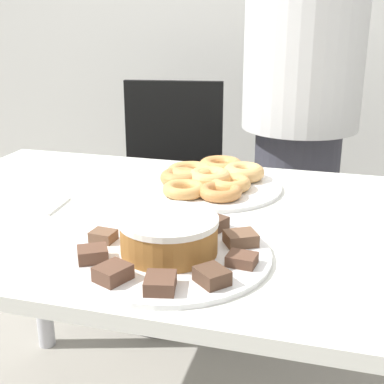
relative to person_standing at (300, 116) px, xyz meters
The scene contains 25 objects.
table 0.81m from the person_standing, 103.43° to the right, with size 1.42×0.87×0.72m.
person_standing is the anchor object (origin of this frame).
office_chair_left 0.63m from the person_standing, behind, with size 0.51×0.51×0.90m.
plate_cake 1.00m from the person_standing, 99.05° to the right, with size 0.39×0.39×0.01m.
plate_donuts 0.60m from the person_standing, 108.11° to the right, with size 0.38×0.38×0.01m.
frosted_cake 1.00m from the person_standing, 99.05° to the right, with size 0.19×0.19×0.07m.
lamington_0 1.00m from the person_standing, 90.82° to the right, with size 0.06×0.05×0.02m.
lamington_1 0.92m from the person_standing, 92.06° to the right, with size 0.08×0.07×0.02m.
lamington_2 0.86m from the person_standing, 96.60° to the right, with size 0.06×0.06×0.03m.
lamington_3 0.87m from the person_standing, 102.47° to the right, with size 0.05×0.05×0.03m.
lamington_4 0.93m from the person_standing, 106.50° to the right, with size 0.07×0.06×0.03m.
lamington_5 1.02m from the person_standing, 107.15° to the right, with size 0.05×0.04×0.02m.
lamington_6 1.10m from the person_standing, 104.88° to the right, with size 0.07×0.07×0.03m.
lamington_7 1.14m from the person_standing, 100.90° to the right, with size 0.07×0.07×0.03m.
lamington_8 1.14m from the person_standing, 96.43° to the right, with size 0.06×0.07×0.02m.
lamington_9 1.09m from the person_standing, 92.65° to the right, with size 0.07×0.07×0.03m.
donut_0 0.60m from the person_standing, 108.11° to the right, with size 0.12×0.12×0.04m.
donut_1 0.67m from the person_standing, 101.49° to the right, with size 0.11×0.11×0.03m.
donut_2 0.61m from the person_standing, 101.81° to the right, with size 0.11×0.11×0.03m.
donut_3 0.51m from the person_standing, 101.99° to the right, with size 0.11×0.11×0.04m.
donut_4 0.49m from the person_standing, 111.65° to the right, with size 0.12×0.12×0.04m.
donut_5 0.58m from the person_standing, 114.82° to the right, with size 0.13×0.13×0.04m.
donut_6 0.64m from the person_standing, 113.98° to the right, with size 0.11×0.11×0.04m.
donut_7 0.70m from the person_standing, 108.63° to the right, with size 0.11×0.11×0.03m.
napkin 0.99m from the person_standing, 124.88° to the right, with size 0.15×0.13×0.01m.
Camera 1 is at (0.32, -1.10, 1.17)m, focal length 50.00 mm.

